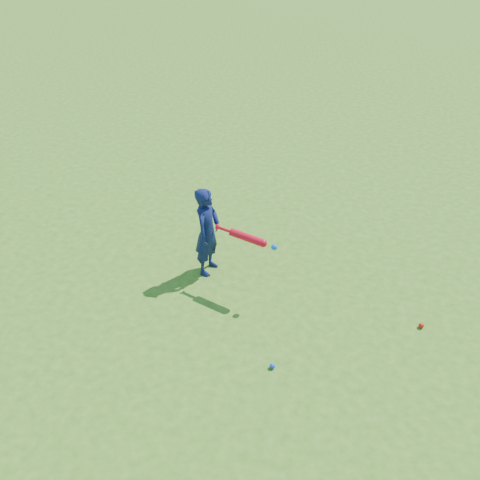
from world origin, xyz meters
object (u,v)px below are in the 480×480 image
at_px(child, 207,232).
at_px(bat_swing, 250,238).
at_px(ground_ball_blue, 272,366).
at_px(ground_ball_red, 421,325).

height_order(child, bat_swing, child).
xyz_separation_m(ground_ball_blue, bat_swing, (-0.54, 1.25, 0.76)).
distance_m(ground_ball_red, ground_ball_blue, 1.89).
xyz_separation_m(ground_ball_red, bat_swing, (-2.13, 0.21, 0.76)).
bearing_deg(ground_ball_blue, child, 127.39).
relative_size(ground_ball_blue, bat_swing, 0.07).
height_order(child, ground_ball_red, child).
xyz_separation_m(ground_ball_red, ground_ball_blue, (-1.59, -1.03, -0.00)).
bearing_deg(child, bat_swing, -105.09).
relative_size(child, bat_swing, 1.49).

